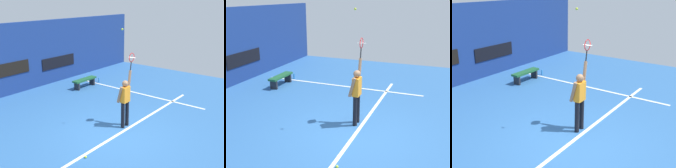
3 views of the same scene
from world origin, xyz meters
The scene contains 9 objects.
ground_plane centered at (0.00, 0.00, 0.00)m, with size 18.00×18.00×0.00m, color #2D609E.
sponsor_banner_starboard centered at (3.00, 6.26, 1.05)m, with size 2.20×0.03×0.60m, color black.
court_baseline centered at (0.00, -0.04, 0.01)m, with size 10.00×0.10×0.01m, color white.
court_sideline centered at (3.88, 2.00, 0.01)m, with size 0.10×7.00×0.01m, color white.
tennis_player centered at (0.60, 0.17, 1.01)m, with size 0.58×0.31×1.99m.
tennis_racket centered at (0.95, 0.16, 2.39)m, with size 0.36×0.27×0.62m.
tennis_ball centered at (0.46, 0.20, 3.40)m, with size 0.07×0.07×0.07m, color #CCE033.
court_bench centered at (3.01, 4.39, 0.34)m, with size 1.40×0.36×0.45m.
water_bottle centered at (4.10, 4.39, 0.12)m, with size 0.07×0.07×0.24m, color #338CD8.
Camera 3 is at (-5.65, -3.69, 3.98)m, focal length 45.78 mm.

